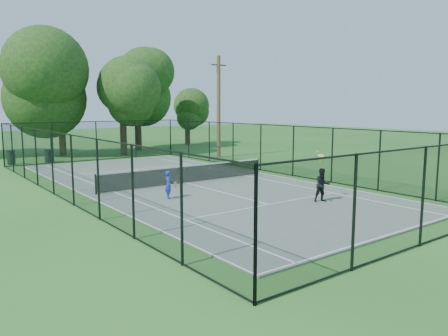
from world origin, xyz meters
TOP-DOWN VIEW (x-y plane):
  - ground at (0.00, 0.00)m, footprint 120.00×120.00m
  - tennis_court at (0.00, 0.00)m, footprint 11.00×24.00m
  - tennis_net at (0.00, 0.00)m, footprint 10.08×0.08m
  - fence at (0.00, 0.00)m, footprint 13.10×26.10m
  - tree_near_left at (-1.09, 17.89)m, footprint 6.94×6.94m
  - tree_near_mid at (3.19, 15.20)m, footprint 5.60×5.60m
  - tree_near_right at (5.99, 18.08)m, footprint 6.49×6.49m
  - tree_far_right at (12.97, 20.56)m, footprint 3.85×3.85m
  - trash_bin_left at (-5.83, 14.19)m, footprint 0.58×0.58m
  - trash_bin_right at (-3.37, 13.90)m, footprint 0.58×0.58m
  - utility_pole at (8.68, 9.00)m, footprint 1.40×0.30m
  - player_blue at (-2.74, -2.83)m, footprint 0.80×0.52m
  - player_black at (2.22, -7.35)m, footprint 0.86×1.01m

SIDE VIEW (x-z plane):
  - ground at x=0.00m, z-range 0.00..0.00m
  - tennis_court at x=0.00m, z-range 0.00..0.06m
  - trash_bin_right at x=-3.37m, z-range 0.01..0.97m
  - trash_bin_left at x=-5.83m, z-range 0.01..1.03m
  - tennis_net at x=0.00m, z-range 0.10..1.05m
  - player_blue at x=-2.74m, z-range 0.06..1.30m
  - player_black at x=2.22m, z-range -0.28..1.86m
  - fence at x=0.00m, z-range 0.00..3.00m
  - tree_far_right at x=12.97m, z-range 0.60..5.69m
  - utility_pole at x=8.68m, z-range 0.06..8.15m
  - tree_near_mid at x=3.19m, z-range 0.85..8.17m
  - tree_near_left at x=-1.09m, z-range 1.04..10.09m
  - tree_near_right at x=5.99m, z-range 1.22..10.17m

